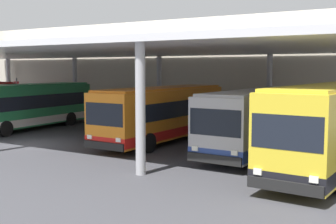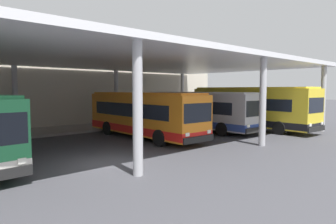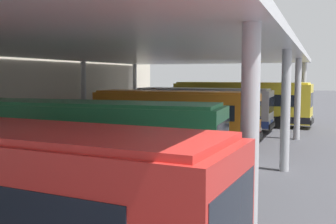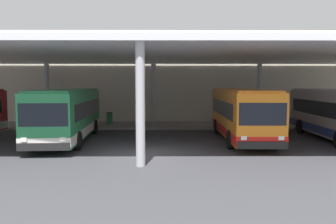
{
  "view_description": "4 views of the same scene",
  "coord_description": "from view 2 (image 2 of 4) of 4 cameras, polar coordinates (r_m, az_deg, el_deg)",
  "views": [
    {
      "loc": [
        19.02,
        -16.55,
        4.21
      ],
      "look_at": [
        6.53,
        4.1,
        1.82
      ],
      "focal_mm": 46.4,
      "sensor_mm": 36.0,
      "label": 1
    },
    {
      "loc": [
        -6.9,
        -11.81,
        3.38
      ],
      "look_at": [
        7.05,
        3.47,
        1.81
      ],
      "focal_mm": 31.91,
      "sensor_mm": 36.0,
      "label": 2
    },
    {
      "loc": [
        -17.85,
        -3.9,
        4.14
      ],
      "look_at": [
        4.1,
        4.46,
        2.0
      ],
      "focal_mm": 43.02,
      "sensor_mm": 36.0,
      "label": 3
    },
    {
      "loc": [
        1.07,
        -17.37,
        3.49
      ],
      "look_at": [
        1.2,
        3.08,
        1.88
      ],
      "focal_mm": 37.83,
      "sensor_mm": 36.0,
      "label": 4
    }
  ],
  "objects": [
    {
      "name": "bus_middle_bay",
      "position": [
        20.91,
        -4.71,
        -0.41
      ],
      "size": [
        2.86,
        10.58,
        3.17
      ],
      "color": "orange",
      "rests_on": "ground"
    },
    {
      "name": "canopy_shelter",
      "position": [
        18.73,
        -20.87,
        9.91
      ],
      "size": [
        40.0,
        17.0,
        5.55
      ],
      "color": "silver",
      "rests_on": "ground"
    },
    {
      "name": "ground_plane",
      "position": [
        14.09,
        -11.9,
        -9.64
      ],
      "size": [
        200.0,
        200.0,
        0.0
      ],
      "primitive_type": "plane",
      "color": "#3D3D42"
    },
    {
      "name": "station_building_facade",
      "position": [
        27.69,
        -28.07,
        5.35
      ],
      "size": [
        48.0,
        1.6,
        8.23
      ],
      "primitive_type": "cube",
      "color": "beige",
      "rests_on": "ground"
    },
    {
      "name": "bus_departing",
      "position": [
        26.62,
        15.43,
        0.86
      ],
      "size": [
        3.18,
        11.46,
        3.57
      ],
      "color": "yellow",
      "rests_on": "ground"
    },
    {
      "name": "platform_kerb",
      "position": [
        24.77,
        -25.87,
        -3.74
      ],
      "size": [
        42.0,
        4.5,
        0.18
      ],
      "primitive_type": "cube",
      "color": "gray",
      "rests_on": "ground"
    },
    {
      "name": "bus_far_bay",
      "position": [
        24.9,
        6.32,
        0.34
      ],
      "size": [
        2.94,
        10.6,
        3.17
      ],
      "color": "#B7B7BC",
      "rests_on": "ground"
    }
  ]
}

